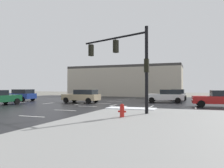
% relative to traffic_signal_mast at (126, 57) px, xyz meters
% --- Properties ---
extents(ground_plane, '(120.00, 120.00, 0.00)m').
position_rel_traffic_signal_mast_xyz_m(ground_plane, '(-5.28, 6.33, -4.10)').
color(ground_plane, slate).
extents(road_asphalt, '(44.00, 44.00, 0.02)m').
position_rel_traffic_signal_mast_xyz_m(road_asphalt, '(-5.28, 6.33, -4.09)').
color(road_asphalt, black).
rests_on(road_asphalt, ground_plane).
extents(snow_strip_curbside, '(4.00, 1.60, 0.06)m').
position_rel_traffic_signal_mast_xyz_m(snow_strip_curbside, '(-0.28, 2.33, -3.93)').
color(snow_strip_curbside, white).
rests_on(snow_strip_curbside, sidewalk_corner).
extents(lane_markings, '(36.15, 36.15, 0.01)m').
position_rel_traffic_signal_mast_xyz_m(lane_markings, '(-4.07, 4.96, -4.07)').
color(lane_markings, silver).
rests_on(lane_markings, road_asphalt).
extents(traffic_signal_mast, '(5.76, 2.45, 5.85)m').
position_rel_traffic_signal_mast_xyz_m(traffic_signal_mast, '(0.00, 0.00, 0.00)').
color(traffic_signal_mast, black).
rests_on(traffic_signal_mast, sidewalk_corner).
extents(fire_hydrant, '(0.48, 0.26, 0.79)m').
position_rel_traffic_signal_mast_xyz_m(fire_hydrant, '(0.57, -2.82, -3.56)').
color(fire_hydrant, red).
rests_on(fire_hydrant, sidewalk_corner).
extents(strip_building_background, '(23.59, 8.00, 6.35)m').
position_rel_traffic_signal_mast_xyz_m(strip_building_background, '(-9.24, 30.35, -0.92)').
color(strip_building_background, '#BCB29E').
rests_on(strip_building_background, ground_plane).
extents(sedan_tan, '(4.62, 2.23, 1.58)m').
position_rel_traffic_signal_mast_xyz_m(sedan_tan, '(-8.01, 8.49, -3.24)').
color(sedan_tan, tan).
rests_on(sedan_tan, road_asphalt).
extents(sedan_grey, '(2.06, 4.56, 1.58)m').
position_rel_traffic_signal_mast_xyz_m(sedan_grey, '(2.54, 17.74, -3.24)').
color(sedan_grey, slate).
rests_on(sedan_grey, road_asphalt).
extents(sedan_white, '(4.64, 2.30, 1.58)m').
position_rel_traffic_signal_mast_xyz_m(sedan_white, '(1.42, 12.63, -3.24)').
color(sedan_white, white).
rests_on(sedan_white, road_asphalt).
extents(sedan_blue, '(4.62, 2.24, 1.58)m').
position_rel_traffic_signal_mast_xyz_m(sedan_blue, '(-17.67, 8.82, -3.24)').
color(sedan_blue, navy).
rests_on(sedan_blue, road_asphalt).
extents(sedan_red, '(4.64, 2.30, 1.58)m').
position_rel_traffic_signal_mast_xyz_m(sedan_red, '(6.86, 7.90, -3.24)').
color(sedan_red, '#B21919').
rests_on(sedan_red, road_asphalt).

